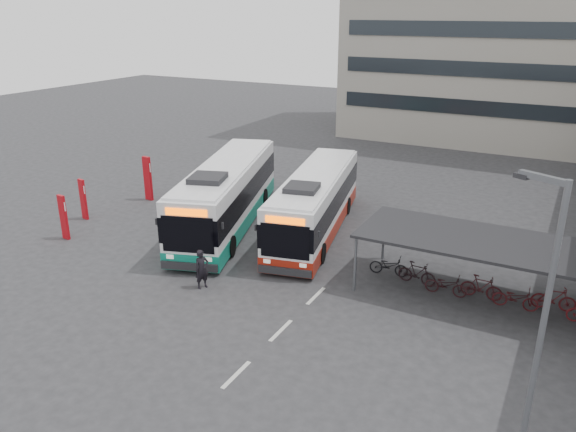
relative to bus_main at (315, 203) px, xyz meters
The scene contains 10 objects.
ground 6.60m from the bus_main, 84.68° to the right, with size 120.00×120.00×0.00m, color #28282B.
bike_shelter 9.70m from the bus_main, 20.39° to the right, with size 10.00×4.00×2.54m.
road_markings 10.00m from the bus_main, 71.75° to the right, with size 0.15×7.60×0.01m.
bus_main is the anchor object (origin of this frame).
bus_teal 4.80m from the bus_main, 163.87° to the right, with size 6.49×12.71×3.70m.
pedestrian 8.12m from the bus_main, 100.36° to the right, with size 0.63×0.41×1.71m, color black.
lamp_post 16.82m from the bus_main, 45.97° to the right, with size 1.26×0.69×7.65m.
sign_totem_south 12.84m from the bus_main, 147.70° to the right, with size 0.51×0.21×2.34m.
sign_totem_mid 12.95m from the bus_main, 160.63° to the right, with size 0.50×0.25×2.31m.
sign_totem_north 11.32m from the bus_main, behind, with size 0.59×0.23×2.73m.
Camera 1 is at (11.12, -18.62, 11.10)m, focal length 35.00 mm.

